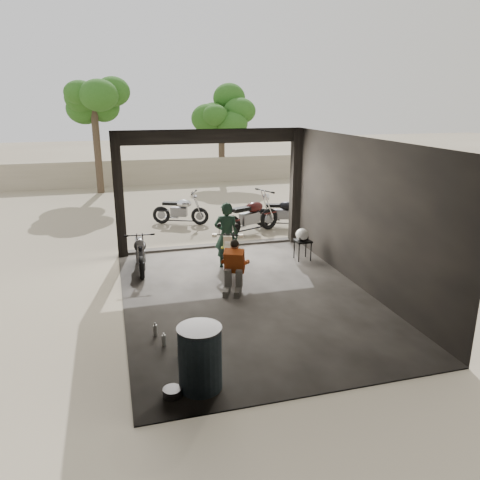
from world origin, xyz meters
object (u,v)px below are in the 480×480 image
left_bike (140,250)px  outside_bike_a (180,208)px  outside_bike_c (283,210)px  sign_post (329,188)px  oil_drum (200,359)px  main_bike (229,250)px  outside_bike_b (251,213)px  stool (303,243)px  mechanic (234,268)px  helmet (302,235)px  rider (227,236)px

left_bike → outside_bike_a: (1.56, 4.01, 0.04)m
outside_bike_c → sign_post: sign_post is taller
outside_bike_c → oil_drum: 8.95m
main_bike → sign_post: (3.45, 1.95, 0.96)m
outside_bike_b → oil_drum: outside_bike_b is taller
outside_bike_c → stool: size_ratio=3.05×
left_bike → mechanic: (1.79, -1.89, 0.03)m
left_bike → stool: (4.00, -0.36, -0.05)m
mechanic → left_bike: bearing=157.2°
left_bike → sign_post: bearing=15.3°
outside_bike_a → mechanic: 5.91m
main_bike → sign_post: 4.08m
left_bike → outside_bike_b: size_ratio=0.80×
oil_drum → mechanic: bearing=67.5°
outside_bike_b → outside_bike_c: (1.22, 0.46, -0.09)m
left_bike → mechanic: bearing=-44.8°
oil_drum → sign_post: (5.01, 6.41, 1.02)m
outside_bike_a → sign_post: (3.92, -2.69, 0.95)m
outside_bike_c → helmet: bearing=-170.9°
stool → sign_post: sign_post is taller
outside_bike_a → stool: size_ratio=3.03×
outside_bike_c → stool: bearing=-170.5°
outside_bike_c → sign_post: 1.95m
outside_bike_c → rider: size_ratio=1.00×
outside_bike_a → helmet: 5.02m
stool → mechanic: bearing=-145.3°
mechanic → outside_bike_b: bearing=92.4°
outside_bike_b → outside_bike_c: outside_bike_b is taller
outside_bike_a → mechanic: (0.24, -5.91, -0.01)m
main_bike → sign_post: sign_post is taller
outside_bike_a → outside_bike_b: 2.52m
left_bike → outside_bike_a: bearing=70.5°
outside_bike_a → sign_post: sign_post is taller
mechanic → stool: bearing=58.4°
helmet → rider: bearing=-178.7°
main_bike → left_bike: 2.12m
left_bike → helmet: 3.99m
outside_bike_a → outside_bike_c: 3.33m
outside_bike_b → helmet: outside_bike_b is taller
stool → outside_bike_b: bearing=101.5°
rider → mechanic: 1.56m
oil_drum → rider: bearing=71.8°
main_bike → rider: bearing=109.2°
sign_post → outside_bike_a: bearing=161.1°
main_bike → stool: (1.97, 0.26, -0.08)m
outside_bike_a → oil_drum: bearing=-164.6°
main_bike → oil_drum: (-1.56, -4.46, -0.06)m
main_bike → left_bike: size_ratio=1.06×
helmet → outside_bike_b: bearing=102.3°
outside_bike_b → rider: 3.08m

